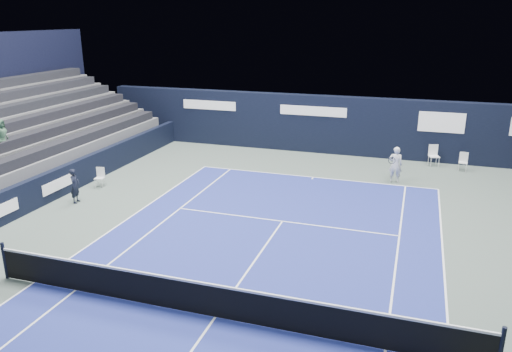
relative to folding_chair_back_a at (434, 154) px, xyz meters
The scene contains 11 objects.
ground 14.67m from the folding_chair_back_a, 111.11° to the right, with size 48.00×48.00×0.00m, color #48564E.
court_surface 16.55m from the folding_chair_back_a, 108.62° to the right, with size 10.97×23.77×0.01m, color navy.
folding_chair_back_a is the anchor object (origin of this frame).
folding_chair_back_b 1.44m from the folding_chair_back_a, 19.36° to the right, with size 0.43×0.41×0.89m.
line_judge_chair 16.00m from the folding_chair_back_a, 150.37° to the right, with size 0.44×0.43×0.85m.
line_judge 16.88m from the folding_chair_back_a, 143.99° to the right, with size 0.51×0.33×1.39m, color black.
court_markings 16.55m from the folding_chair_back_a, 108.62° to the right, with size 11.03×23.83×0.00m.
tennis_net 16.54m from the folding_chair_back_a, 108.62° to the right, with size 12.90×0.10×1.10m.
back_sponsor_wall 5.42m from the folding_chair_back_a, behind, with size 26.00×0.63×3.10m.
side_barrier_left 17.67m from the folding_chair_back_a, 146.73° to the right, with size 0.33×22.00×1.20m.
tennis_player 3.75m from the folding_chair_back_a, 116.68° to the right, with size 0.61×0.82×1.64m.
Camera 1 is at (4.27, -9.85, 7.13)m, focal length 35.00 mm.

